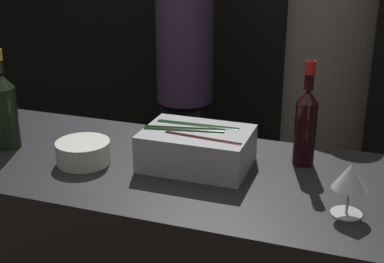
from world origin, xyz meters
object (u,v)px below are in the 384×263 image
at_px(champagne_bottle, 4,108).
at_px(person_in_hoodie, 185,71).
at_px(ice_bin_with_bottles, 196,146).
at_px(red_wine_bottle_tall, 306,123).
at_px(person_blond_tee, 323,112).
at_px(wine_glass, 350,178).
at_px(bowl_white, 83,152).

distance_m(champagne_bottle, person_in_hoodie, 1.41).
relative_size(ice_bin_with_bottles, champagne_bottle, 0.99).
relative_size(red_wine_bottle_tall, person_in_hoodie, 0.20).
relative_size(red_wine_bottle_tall, person_blond_tee, 0.20).
relative_size(wine_glass, red_wine_bottle_tall, 0.43).
distance_m(champagne_bottle, person_blond_tee, 1.37).
relative_size(ice_bin_with_bottles, bowl_white, 1.95).
distance_m(ice_bin_with_bottles, wine_glass, 0.52).
xyz_separation_m(wine_glass, red_wine_bottle_tall, (-0.16, 0.30, 0.04)).
xyz_separation_m(ice_bin_with_bottles, wine_glass, (0.49, -0.17, 0.04)).
distance_m(red_wine_bottle_tall, person_blond_tee, 0.74).
relative_size(ice_bin_with_bottles, red_wine_bottle_tall, 1.01).
bearing_deg(person_blond_tee, ice_bin_with_bottles, -106.53).
relative_size(bowl_white, person_in_hoodie, 0.10).
xyz_separation_m(red_wine_bottle_tall, person_in_hoodie, (-0.85, 1.19, -0.19)).
distance_m(person_in_hoodie, person_blond_tee, 0.96).
height_order(bowl_white, person_blond_tee, person_blond_tee).
xyz_separation_m(bowl_white, champagne_bottle, (-0.32, 0.03, 0.11)).
bearing_deg(bowl_white, red_wine_bottle_tall, 18.43).
bearing_deg(person_in_hoodie, champagne_bottle, 146.00).
relative_size(champagne_bottle, person_in_hoodie, 0.20).
relative_size(champagne_bottle, person_blond_tee, 0.20).
xyz_separation_m(ice_bin_with_bottles, champagne_bottle, (-0.68, -0.07, 0.08)).
distance_m(ice_bin_with_bottles, bowl_white, 0.38).
distance_m(wine_glass, person_in_hoodie, 1.81).
bearing_deg(wine_glass, person_blond_tee, 99.54).
bearing_deg(person_in_hoodie, ice_bin_with_bottles, 174.28).
height_order(ice_bin_with_bottles, wine_glass, wine_glass).
height_order(wine_glass, champagne_bottle, champagne_bottle).
height_order(bowl_white, champagne_bottle, champagne_bottle).
bearing_deg(red_wine_bottle_tall, wine_glass, -61.47).
relative_size(bowl_white, person_blond_tee, 0.10).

